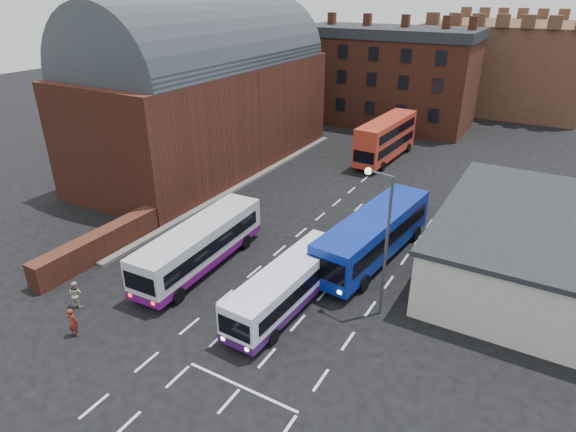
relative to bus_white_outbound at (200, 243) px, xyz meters
The scene contains 13 objects.
ground 5.82m from the bus_white_outbound, 52.70° to the right, with size 180.00×180.00×0.00m, color black.
railway_station 21.37m from the bus_white_outbound, 126.20° to the left, with size 12.00×28.00×16.00m.
forecourt_wall 7.30m from the bus_white_outbound, 160.56° to the right, with size 1.20×10.00×1.80m, color #602B1E.
cream_building 20.72m from the bus_white_outbound, 27.57° to the left, with size 10.40×16.40×4.25m.
brick_terrace 41.84m from the bus_white_outbound, 93.63° to the left, with size 22.00×10.00×11.00m, color brown.
castle_keep 62.44m from the bus_white_outbound, 81.36° to the left, with size 22.00×22.00×12.00m, color brown.
bus_white_outbound is the anchor object (origin of this frame).
bus_white_inbound 7.18m from the bus_white_outbound, ahead, with size 2.78×9.77×2.64m.
bus_blue 11.48m from the bus_white_outbound, 35.36° to the left, with size 3.98×12.19×3.26m.
bus_red_double 27.10m from the bus_white_outbound, 83.70° to the left, with size 3.18×11.00×4.36m.
street_lamp 12.18m from the bus_white_outbound, ahead, with size 1.69×0.55×8.40m.
pedestrian_red 8.96m from the bus_white_outbound, 99.07° to the right, with size 0.62×0.41×1.70m, color maroon.
pedestrian_beige 7.86m from the bus_white_outbound, 116.30° to the right, with size 0.80×0.62×1.65m, color #BDB092.
Camera 1 is at (15.18, -16.38, 16.75)m, focal length 30.00 mm.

